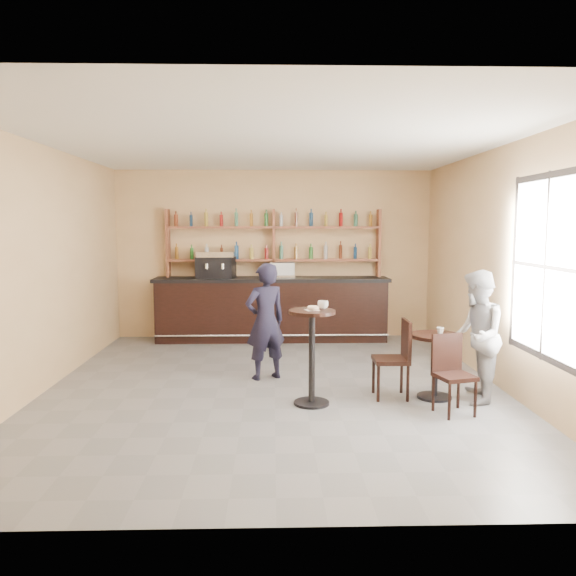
{
  "coord_description": "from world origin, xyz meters",
  "views": [
    {
      "loc": [
        -0.02,
        -7.31,
        2.16
      ],
      "look_at": [
        0.2,
        0.8,
        1.25
      ],
      "focal_mm": 35.0,
      "sensor_mm": 36.0,
      "label": 1
    }
  ],
  "objects_px": {
    "chair_west": "(391,359)",
    "pastry_case": "(282,270)",
    "bar_counter": "(272,309)",
    "pedestal_table": "(312,358)",
    "chair_south": "(455,375)",
    "man_main": "(265,321)",
    "espresso_machine": "(216,265)",
    "patron_second": "(476,336)",
    "cafe_table": "(435,366)"
  },
  "relations": [
    {
      "from": "chair_west",
      "to": "pastry_case",
      "type": "bearing_deg",
      "value": -159.34
    },
    {
      "from": "bar_counter",
      "to": "chair_west",
      "type": "distance_m",
      "value": 3.91
    },
    {
      "from": "pedestal_table",
      "to": "chair_south",
      "type": "xyz_separation_m",
      "value": [
        1.61,
        -0.4,
        -0.12
      ]
    },
    {
      "from": "bar_counter",
      "to": "man_main",
      "type": "xyz_separation_m",
      "value": [
        -0.08,
        -2.7,
        0.23
      ]
    },
    {
      "from": "espresso_machine",
      "to": "patron_second",
      "type": "xyz_separation_m",
      "value": [
        3.53,
        -3.8,
        -0.62
      ]
    },
    {
      "from": "man_main",
      "to": "patron_second",
      "type": "xyz_separation_m",
      "value": [
        2.58,
        -1.1,
        -0.01
      ]
    },
    {
      "from": "cafe_table",
      "to": "chair_west",
      "type": "relative_size",
      "value": 0.83
    },
    {
      "from": "man_main",
      "to": "espresso_machine",
      "type": "bearing_deg",
      "value": -95.75
    },
    {
      "from": "espresso_machine",
      "to": "man_main",
      "type": "height_order",
      "value": "espresso_machine"
    },
    {
      "from": "cafe_table",
      "to": "chair_west",
      "type": "height_order",
      "value": "chair_west"
    },
    {
      "from": "pastry_case",
      "to": "cafe_table",
      "type": "height_order",
      "value": "pastry_case"
    },
    {
      "from": "chair_south",
      "to": "patron_second",
      "type": "bearing_deg",
      "value": 34.02
    },
    {
      "from": "man_main",
      "to": "patron_second",
      "type": "relative_size",
      "value": 1.01
    },
    {
      "from": "espresso_machine",
      "to": "chair_south",
      "type": "relative_size",
      "value": 0.75
    },
    {
      "from": "pedestal_table",
      "to": "patron_second",
      "type": "distance_m",
      "value": 2.02
    },
    {
      "from": "pastry_case",
      "to": "pedestal_table",
      "type": "relative_size",
      "value": 0.41
    },
    {
      "from": "man_main",
      "to": "pastry_case",
      "type": "bearing_deg",
      "value": -121.08
    },
    {
      "from": "espresso_machine",
      "to": "pastry_case",
      "type": "height_order",
      "value": "espresso_machine"
    },
    {
      "from": "pedestal_table",
      "to": "cafe_table",
      "type": "xyz_separation_m",
      "value": [
        1.56,
        0.2,
        -0.17
      ]
    },
    {
      "from": "patron_second",
      "to": "espresso_machine",
      "type": "bearing_deg",
      "value": -120.58
    },
    {
      "from": "man_main",
      "to": "chair_west",
      "type": "xyz_separation_m",
      "value": [
        1.58,
        -0.91,
        -0.33
      ]
    },
    {
      "from": "chair_west",
      "to": "chair_south",
      "type": "xyz_separation_m",
      "value": [
        0.6,
        -0.65,
        -0.04
      ]
    },
    {
      "from": "espresso_machine",
      "to": "pastry_case",
      "type": "distance_m",
      "value": 1.24
    },
    {
      "from": "espresso_machine",
      "to": "pastry_case",
      "type": "xyz_separation_m",
      "value": [
        1.23,
        0.0,
        -0.1
      ]
    },
    {
      "from": "pastry_case",
      "to": "cafe_table",
      "type": "bearing_deg",
      "value": -57.74
    },
    {
      "from": "pastry_case",
      "to": "pedestal_table",
      "type": "height_order",
      "value": "pastry_case"
    },
    {
      "from": "cafe_table",
      "to": "patron_second",
      "type": "relative_size",
      "value": 0.5
    },
    {
      "from": "bar_counter",
      "to": "pastry_case",
      "type": "xyz_separation_m",
      "value": [
        0.2,
        0.0,
        0.73
      ]
    },
    {
      "from": "patron_second",
      "to": "chair_west",
      "type": "bearing_deg",
      "value": -84.23
    },
    {
      "from": "bar_counter",
      "to": "espresso_machine",
      "type": "relative_size",
      "value": 6.39
    },
    {
      "from": "bar_counter",
      "to": "man_main",
      "type": "height_order",
      "value": "man_main"
    },
    {
      "from": "espresso_machine",
      "to": "chair_south",
      "type": "distance_m",
      "value": 5.38
    },
    {
      "from": "pastry_case",
      "to": "pedestal_table",
      "type": "bearing_deg",
      "value": -80.22
    },
    {
      "from": "man_main",
      "to": "chair_south",
      "type": "height_order",
      "value": "man_main"
    },
    {
      "from": "pastry_case",
      "to": "chair_west",
      "type": "relative_size",
      "value": 0.48
    },
    {
      "from": "bar_counter",
      "to": "chair_south",
      "type": "bearing_deg",
      "value": -63.8
    },
    {
      "from": "cafe_table",
      "to": "patron_second",
      "type": "distance_m",
      "value": 0.62
    },
    {
      "from": "man_main",
      "to": "patron_second",
      "type": "distance_m",
      "value": 2.81
    },
    {
      "from": "chair_west",
      "to": "patron_second",
      "type": "xyz_separation_m",
      "value": [
        1.0,
        -0.19,
        0.32
      ]
    },
    {
      "from": "pedestal_table",
      "to": "chair_west",
      "type": "height_order",
      "value": "pedestal_table"
    },
    {
      "from": "bar_counter",
      "to": "cafe_table",
      "type": "xyz_separation_m",
      "value": [
        2.05,
        -3.66,
        -0.19
      ]
    },
    {
      "from": "bar_counter",
      "to": "chair_west",
      "type": "xyz_separation_m",
      "value": [
        1.5,
        -3.61,
        -0.1
      ]
    },
    {
      "from": "pastry_case",
      "to": "man_main",
      "type": "bearing_deg",
      "value": -90.46
    },
    {
      "from": "bar_counter",
      "to": "man_main",
      "type": "bearing_deg",
      "value": -91.75
    },
    {
      "from": "pedestal_table",
      "to": "chair_south",
      "type": "height_order",
      "value": "pedestal_table"
    },
    {
      "from": "pastry_case",
      "to": "chair_south",
      "type": "distance_m",
      "value": 4.75
    },
    {
      "from": "cafe_table",
      "to": "patron_second",
      "type": "bearing_deg",
      "value": -17.25
    },
    {
      "from": "cafe_table",
      "to": "chair_west",
      "type": "distance_m",
      "value": 0.56
    },
    {
      "from": "pedestal_table",
      "to": "chair_south",
      "type": "bearing_deg",
      "value": -13.92
    },
    {
      "from": "chair_west",
      "to": "bar_counter",
      "type": "bearing_deg",
      "value": -156.63
    }
  ]
}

